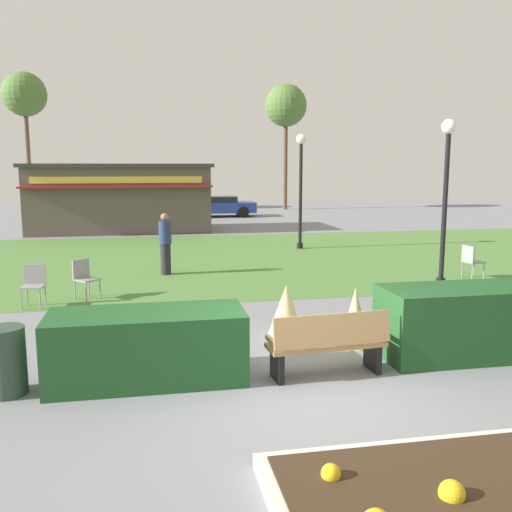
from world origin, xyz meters
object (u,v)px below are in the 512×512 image
object	(u,v)px
trash_bin	(5,361)
cafe_chair_east	(34,282)
cafe_chair_west	(471,259)
parked_car_center_slot	(218,206)
tree_left_bg	(24,96)
person_strolling	(165,243)
parked_car_west_slot	(127,207)
lamppost_mid	(446,182)
tree_right_bg	(286,107)
lamppost_far	(301,177)
food_kiosk	(121,197)
cafe_chair_center	(84,276)
park_bench	(328,344)

from	to	relation	value
trash_bin	cafe_chair_east	bearing A→B (deg)	96.42
cafe_chair_west	parked_car_center_slot	bearing A→B (deg)	102.43
trash_bin	tree_left_bg	xyz separation A→B (m)	(-5.71, 31.61, 6.93)
person_strolling	parked_car_west_slot	distance (m)	17.42
lamppost_mid	tree_left_bg	world-z (taller)	tree_left_bg
cafe_chair_east	tree_right_bg	bearing A→B (deg)	65.20
cafe_chair_west	parked_car_center_slot	size ratio (longest dim) A/B	0.21
parked_car_west_slot	parked_car_center_slot	distance (m)	5.25
parked_car_west_slot	tree_left_bg	distance (m)	11.26
parked_car_west_slot	lamppost_far	bearing A→B (deg)	-63.76
trash_bin	food_kiosk	bearing A→B (deg)	88.04
cafe_chair_center	person_strolling	world-z (taller)	person_strolling
parked_car_west_slot	tree_left_bg	xyz separation A→B (m)	(-6.36, 6.39, 6.74)
parked_car_west_slot	tree_left_bg	size ratio (longest dim) A/B	0.48
park_bench	tree_right_bg	distance (m)	31.55
park_bench	parked_car_west_slot	xyz separation A→B (m)	(-3.66, 25.42, 0.16)
cafe_chair_center	parked_car_center_slot	distance (m)	20.62
park_bench	lamppost_mid	world-z (taller)	lamppost_mid
lamppost_far	trash_bin	distance (m)	14.08
parked_car_center_slot	tree_right_bg	bearing A→B (deg)	42.34
trash_bin	cafe_chair_east	distance (m)	4.83
food_kiosk	cafe_chair_west	xyz separation A→B (m)	(9.54, -13.04, -1.01)
cafe_chair_east	trash_bin	bearing A→B (deg)	-83.58
cafe_chair_east	tree_right_bg	size ratio (longest dim) A/B	0.11
park_bench	lamppost_mid	distance (m)	7.36
lamppost_far	cafe_chair_center	distance (m)	9.66
parked_car_center_slot	cafe_chair_center	bearing A→B (deg)	-105.38
lamppost_mid	parked_car_west_slot	bearing A→B (deg)	112.48
trash_bin	tree_right_bg	bearing A→B (deg)	69.69
tree_left_bg	food_kiosk	bearing A→B (deg)	-63.63
person_strolling	tree_left_bg	xyz separation A→B (m)	(-8.01, 23.73, 6.52)
parked_car_west_slot	cafe_chair_east	bearing A→B (deg)	-93.33
trash_bin	person_strolling	distance (m)	8.22
park_bench	trash_bin	xyz separation A→B (m)	(-4.31, 0.20, -0.03)
lamppost_mid	cafe_chair_center	bearing A→B (deg)	178.35
lamppost_far	cafe_chair_center	xyz separation A→B (m)	(-6.79, -6.57, -2.03)
food_kiosk	parked_car_west_slot	size ratio (longest dim) A/B	1.93
trash_bin	cafe_chair_west	bearing A→B (deg)	29.47
cafe_chair_west	cafe_chair_east	world-z (taller)	same
trash_bin	cafe_chair_east	world-z (taller)	trash_bin
lamppost_mid	cafe_chair_east	size ratio (longest dim) A/B	4.56
lamppost_far	parked_car_center_slot	bearing A→B (deg)	95.64
lamppost_mid	parked_car_west_slot	world-z (taller)	lamppost_mid
park_bench	food_kiosk	bearing A→B (deg)	100.93
park_bench	lamppost_far	xyz separation A→B (m)	(2.90, 12.11, 2.08)
cafe_chair_west	person_strolling	size ratio (longest dim) A/B	0.53
trash_bin	person_strolling	world-z (taller)	person_strolling
cafe_chair_east	tree_left_bg	xyz separation A→B (m)	(-5.17, 26.82, 6.85)
park_bench	parked_car_center_slot	world-z (taller)	parked_car_center_slot
parked_car_west_slot	cafe_chair_west	bearing A→B (deg)	-63.90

